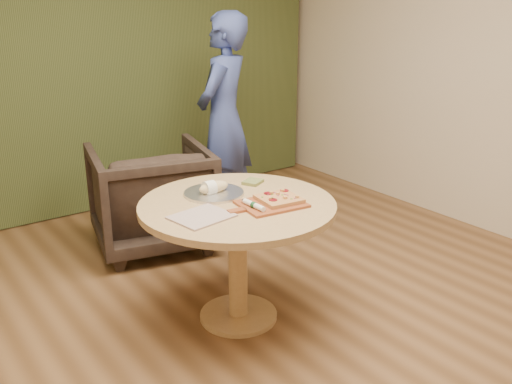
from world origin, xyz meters
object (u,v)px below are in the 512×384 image
object	(u,v)px
flatbread_pizza	(279,199)
armchair	(151,192)
person_standing	(224,119)
pizza_paddle	(270,204)
serving_tray	(214,193)
cutlery_roll	(254,205)
bread_roll	(212,188)
pedestal_table	(238,225)

from	to	relation	value
flatbread_pizza	armchair	distance (m)	1.47
person_standing	pizza_paddle	bearing A→B (deg)	32.22
serving_tray	armchair	size ratio (longest dim) A/B	0.40
flatbread_pizza	cutlery_roll	xyz separation A→B (m)	(-0.18, -0.01, 0.00)
armchair	pizza_paddle	bearing A→B (deg)	105.73
cutlery_roll	person_standing	distance (m)	1.82
person_standing	armchair	bearing A→B (deg)	-21.19
bread_roll	flatbread_pizza	bearing A→B (deg)	-56.83
serving_tray	person_standing	xyz separation A→B (m)	(0.89, 1.25, 0.12)
pedestal_table	flatbread_pizza	world-z (taller)	flatbread_pizza
flatbread_pizza	bread_roll	distance (m)	0.41
flatbread_pizza	armchair	bearing A→B (deg)	94.63
flatbread_pizza	serving_tray	world-z (taller)	flatbread_pizza
person_standing	bread_roll	bearing A→B (deg)	21.27
bread_roll	person_standing	xyz separation A→B (m)	(0.90, 1.25, 0.08)
pedestal_table	flatbread_pizza	bearing A→B (deg)	-38.34
pizza_paddle	pedestal_table	bearing A→B (deg)	135.58
cutlery_roll	person_standing	bearing A→B (deg)	60.31
pizza_paddle	person_standing	xyz separation A→B (m)	(0.74, 1.60, 0.12)
pedestal_table	serving_tray	world-z (taller)	serving_tray
cutlery_roll	person_standing	world-z (taller)	person_standing
serving_tray	armchair	xyz separation A→B (m)	(0.10, 1.08, -0.32)
cutlery_roll	serving_tray	size ratio (longest dim) A/B	0.56
pizza_paddle	armchair	distance (m)	1.47
pedestal_table	cutlery_roll	size ratio (longest dim) A/B	5.69
armchair	person_standing	world-z (taller)	person_standing
bread_roll	person_standing	distance (m)	1.54
cutlery_roll	bread_roll	world-z (taller)	bread_roll
pedestal_table	flatbread_pizza	distance (m)	0.29
bread_roll	pedestal_table	bearing A→B (deg)	-78.51
pizza_paddle	flatbread_pizza	size ratio (longest dim) A/B	1.89
pizza_paddle	flatbread_pizza	xyz separation A→B (m)	(0.07, 0.00, 0.02)
pedestal_table	armchair	world-z (taller)	armchair
flatbread_pizza	bread_roll	xyz separation A→B (m)	(-0.23, 0.35, 0.02)
pizza_paddle	serving_tray	xyz separation A→B (m)	(-0.15, 0.35, -0.00)
cutlery_roll	person_standing	size ratio (longest dim) A/B	0.11
bread_roll	armchair	bearing A→B (deg)	84.14
flatbread_pizza	serving_tray	distance (m)	0.41
flatbread_pizza	person_standing	world-z (taller)	person_standing
cutlery_roll	armchair	bearing A→B (deg)	85.68
pizza_paddle	bread_roll	xyz separation A→B (m)	(-0.16, 0.35, 0.04)
pizza_paddle	serving_tray	size ratio (longest dim) A/B	1.30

